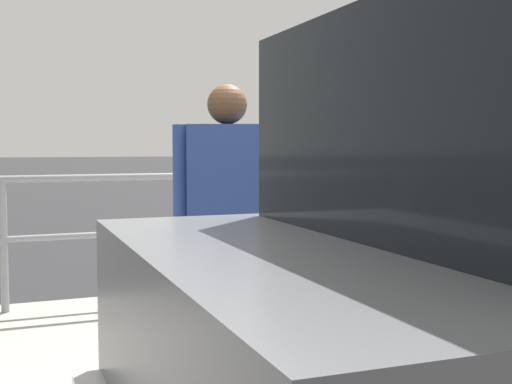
% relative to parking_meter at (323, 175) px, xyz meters
% --- Properties ---
extents(sidewalk_curb, '(36.00, 2.89, 0.13)m').
position_rel_parking_meter_xyz_m(sidewalk_curb, '(0.12, 1.01, -1.19)').
color(sidewalk_curb, '#9E9B93').
rests_on(sidewalk_curb, ground).
extents(parking_meter, '(0.18, 0.19, 1.53)m').
position_rel_parking_meter_xyz_m(parking_meter, '(0.00, 0.00, 0.00)').
color(parking_meter, slate).
rests_on(parking_meter, sidewalk_curb).
extents(pedestrian_at_meter, '(0.66, 0.37, 1.61)m').
position_rel_parking_meter_xyz_m(pedestrian_at_meter, '(-0.48, 0.19, -0.21)').
color(pedestrian_at_meter, black).
rests_on(pedestrian_at_meter, sidewalk_curb).
extents(background_railing, '(24.06, 0.06, 1.05)m').
position_rel_parking_meter_xyz_m(background_railing, '(0.12, 2.19, -0.38)').
color(background_railing, gray).
rests_on(background_railing, sidewalk_curb).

